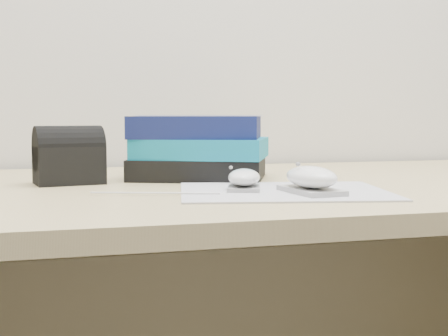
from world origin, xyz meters
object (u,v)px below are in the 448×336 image
object	(u,v)px
desk	(241,298)
pouch	(69,156)
mouse_rear	(244,179)
mouse_front	(311,179)
book_stack	(199,148)

from	to	relation	value
desk	pouch	world-z (taller)	pouch
mouse_rear	desk	bearing A→B (deg)	74.34
mouse_rear	mouse_front	distance (m)	0.11
book_stack	mouse_front	bearing A→B (deg)	-69.30
mouse_front	book_stack	world-z (taller)	book_stack
mouse_rear	book_stack	xyz separation A→B (m)	(-0.02, 0.22, 0.04)
book_stack	mouse_rear	bearing A→B (deg)	-84.10
book_stack	pouch	size ratio (longest dim) A/B	2.36
mouse_front	book_stack	distance (m)	0.31
desk	pouch	distance (m)	0.43
mouse_rear	mouse_front	xyz separation A→B (m)	(0.09, -0.07, 0.00)
pouch	book_stack	bearing A→B (deg)	8.17
mouse_rear	book_stack	world-z (taller)	book_stack
desk	pouch	xyz separation A→B (m)	(-0.32, -0.00, 0.28)
desk	mouse_rear	bearing A→B (deg)	-105.66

